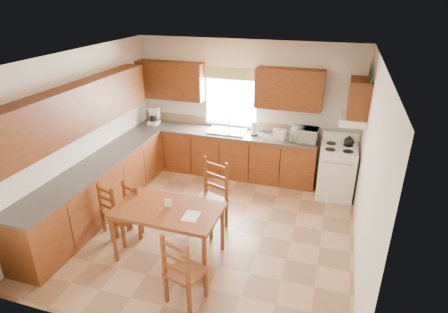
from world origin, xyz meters
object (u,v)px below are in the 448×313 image
(chair_far_left, at_px, (124,214))
(chair_far_right, at_px, (208,197))
(chair_near_right, at_px, (185,267))
(microwave, at_px, (304,135))
(chair_near_left, at_px, (115,207))
(stove, at_px, (336,172))
(dining_table, at_px, (169,232))

(chair_far_left, xyz_separation_m, chair_far_right, (1.12, 0.66, 0.12))
(chair_near_right, bearing_deg, chair_far_left, -16.74)
(microwave, xyz_separation_m, chair_far_left, (-2.35, -2.60, -0.60))
(chair_near_left, bearing_deg, chair_far_left, 165.26)
(microwave, relative_size, chair_far_right, 0.40)
(chair_far_right, bearing_deg, microwave, 77.00)
(chair_near_right, height_order, chair_far_right, chair_far_right)
(stove, bearing_deg, chair_near_left, -147.47)
(chair_near_left, relative_size, chair_far_right, 0.76)
(microwave, bearing_deg, stove, -16.43)
(chair_near_right, distance_m, chair_far_left, 1.62)
(chair_near_right, bearing_deg, chair_near_left, -16.74)
(chair_near_right, bearing_deg, dining_table, -36.97)
(chair_far_left, bearing_deg, stove, 62.02)
(stove, height_order, chair_far_left, stove)
(dining_table, bearing_deg, stove, 49.99)
(stove, relative_size, chair_far_right, 0.84)
(chair_far_right, bearing_deg, chair_near_left, -140.87)
(stove, distance_m, chair_far_left, 3.82)
(chair_near_right, relative_size, chair_far_left, 1.09)
(microwave, bearing_deg, chair_near_left, -133.17)
(chair_near_left, bearing_deg, chair_far_right, -142.60)
(microwave, distance_m, dining_table, 3.22)
(microwave, height_order, chair_far_left, microwave)
(chair_near_left, height_order, chair_far_right, chair_far_right)
(dining_table, relative_size, chair_near_right, 1.49)
(chair_far_left, bearing_deg, chair_far_right, 54.16)
(microwave, distance_m, chair_far_right, 2.35)
(microwave, xyz_separation_m, chair_far_right, (-1.23, -1.95, -0.49))
(stove, relative_size, microwave, 2.11)
(stove, bearing_deg, dining_table, -132.63)
(chair_near_left, xyz_separation_m, chair_far_right, (1.38, 0.49, 0.14))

